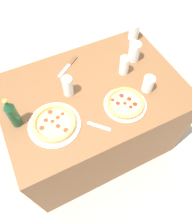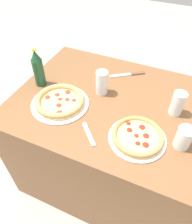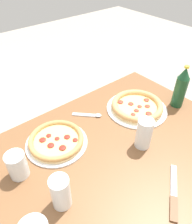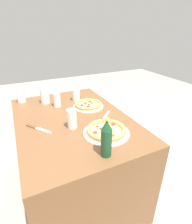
% 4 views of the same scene
% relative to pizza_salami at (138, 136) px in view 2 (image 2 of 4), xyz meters
% --- Properties ---
extents(ground_plane, '(8.00, 8.00, 0.00)m').
position_rel_pizza_salami_xyz_m(ground_plane, '(-0.14, 0.20, -0.78)').
color(ground_plane, '#A89E8E').
extents(table, '(1.23, 0.85, 0.76)m').
position_rel_pizza_salami_xyz_m(table, '(-0.14, 0.20, -0.40)').
color(table, brown).
rests_on(table, ground_plane).
extents(pizza_salami, '(0.27, 0.27, 0.04)m').
position_rel_pizza_salami_xyz_m(pizza_salami, '(0.00, 0.00, 0.00)').
color(pizza_salami, silver).
rests_on(pizza_salami, table).
extents(pizza_veggie, '(0.32, 0.32, 0.04)m').
position_rel_pizza_salami_xyz_m(pizza_veggie, '(-0.46, 0.06, 0.00)').
color(pizza_veggie, white).
rests_on(pizza_veggie, table).
extents(glass_water, '(0.07, 0.07, 0.13)m').
position_rel_pizza_salami_xyz_m(glass_water, '(0.13, 0.25, 0.05)').
color(glass_water, white).
rests_on(glass_water, table).
extents(glass_cola, '(0.07, 0.07, 0.14)m').
position_rel_pizza_salami_xyz_m(glass_cola, '(-0.29, 0.25, 0.05)').
color(glass_cola, white).
rests_on(glass_cola, table).
extents(glass_mango_juice, '(0.07, 0.07, 0.11)m').
position_rel_pizza_salami_xyz_m(glass_mango_juice, '(0.19, 0.05, 0.03)').
color(glass_mango_juice, white).
rests_on(glass_mango_juice, table).
extents(beer_bottle, '(0.06, 0.06, 0.23)m').
position_rel_pizza_salami_xyz_m(beer_bottle, '(-0.65, 0.17, 0.09)').
color(beer_bottle, '#194728').
rests_on(beer_bottle, table).
extents(knife, '(0.20, 0.15, 0.01)m').
position_rel_pizza_salami_xyz_m(knife, '(-0.19, 0.48, -0.02)').
color(knife, brown).
rests_on(knife, table).
extents(spoon, '(0.12, 0.12, 0.01)m').
position_rel_pizza_salami_xyz_m(spoon, '(-0.23, -0.05, -0.01)').
color(spoon, silver).
rests_on(spoon, table).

